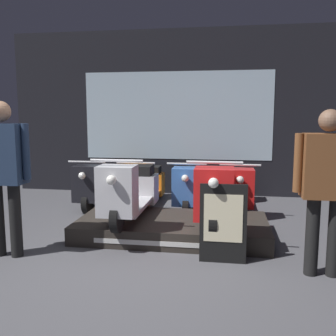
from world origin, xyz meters
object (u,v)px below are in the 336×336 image
object	(u,v)px
scooter_backrow_0	(101,184)
price_sign_board	(223,223)
scooter_backrow_3	(238,188)
scooter_backrow_1	(145,186)
person_left_browsing	(3,165)
person_right_browsing	(327,179)
scooter_display_left	(131,191)
scooter_backrow_2	(190,187)
scooter_display_right	(215,194)

from	to	relation	value
scooter_backrow_0	price_sign_board	distance (m)	3.19
scooter_backrow_0	scooter_backrow_3	bearing A→B (deg)	0.00
scooter_backrow_1	person_left_browsing	xyz separation A→B (m)	(-1.01, -2.52, 0.68)
scooter_backrow_3	person_left_browsing	xyz separation A→B (m)	(-2.60, -2.52, 0.68)
scooter_backrow_0	person_right_browsing	xyz separation A→B (m)	(3.13, -2.52, 0.61)
scooter_backrow_1	scooter_backrow_3	world-z (taller)	same
scooter_backrow_3	person_right_browsing	world-z (taller)	person_right_browsing
scooter_backrow_1	person_left_browsing	size ratio (longest dim) A/B	1.00
person_left_browsing	price_sign_board	distance (m)	2.45
scooter_display_left	scooter_backrow_2	size ratio (longest dim) A/B	1.00
scooter_backrow_3	price_sign_board	distance (m)	2.36
scooter_display_right	price_sign_board	size ratio (longest dim) A/B	2.00
scooter_display_left	scooter_backrow_0	distance (m)	1.85
scooter_display_right	scooter_backrow_3	distance (m)	1.61
scooter_display_right	person_right_browsing	world-z (taller)	person_right_browsing
scooter_display_left	scooter_backrow_3	size ratio (longest dim) A/B	1.00
person_right_browsing	scooter_display_right	bearing A→B (deg)	138.23
person_left_browsing	person_right_browsing	size ratio (longest dim) A/B	1.06
scooter_backrow_0	price_sign_board	xyz separation A→B (m)	(2.16, -2.35, 0.08)
scooter_backrow_3	person_left_browsing	bearing A→B (deg)	-135.85
scooter_display_left	scooter_backrow_0	xyz separation A→B (m)	(-0.96, 1.56, -0.23)
scooter_display_right	scooter_backrow_2	distance (m)	1.65
scooter_backrow_0	scooter_backrow_3	xyz separation A→B (m)	(2.38, 0.00, 0.00)
person_right_browsing	price_sign_board	bearing A→B (deg)	170.07
scooter_display_left	scooter_backrow_2	distance (m)	1.70
scooter_backrow_3	scooter_backrow_2	bearing A→B (deg)	180.00
scooter_backrow_0	person_left_browsing	bearing A→B (deg)	-94.87
scooter_display_right	scooter_backrow_0	size ratio (longest dim) A/B	1.00
scooter_backrow_2	person_right_browsing	bearing A→B (deg)	-58.61
scooter_backrow_3	price_sign_board	size ratio (longest dim) A/B	2.00
scooter_display_left	price_sign_board	distance (m)	1.45
scooter_backrow_1	person_right_browsing	size ratio (longest dim) A/B	1.05
person_left_browsing	scooter_display_right	bearing A→B (deg)	22.95
person_right_browsing	scooter_backrow_1	bearing A→B (deg)	132.78
scooter_backrow_1	scooter_backrow_2	distance (m)	0.79
scooter_display_right	scooter_backrow_2	xyz separation A→B (m)	(-0.46, 1.56, -0.23)
person_left_browsing	price_sign_board	xyz separation A→B (m)	(2.37, 0.17, -0.60)
scooter_display_left	scooter_backrow_0	bearing A→B (deg)	121.53
scooter_backrow_2	scooter_backrow_3	size ratio (longest dim) A/B	1.00
person_left_browsing	person_right_browsing	world-z (taller)	person_left_browsing
scooter_backrow_0	person_right_browsing	size ratio (longest dim) A/B	1.05
person_left_browsing	price_sign_board	size ratio (longest dim) A/B	2.01
scooter_backrow_2	price_sign_board	size ratio (longest dim) A/B	2.00
person_right_browsing	price_sign_board	size ratio (longest dim) A/B	1.90
scooter_backrow_2	person_left_browsing	bearing A→B (deg)	-125.57
scooter_display_left	scooter_backrow_2	bearing A→B (deg)	68.01
scooter_display_left	scooter_backrow_2	xyz separation A→B (m)	(0.63, 1.56, -0.23)
scooter_backrow_1	scooter_backrow_3	size ratio (longest dim) A/B	1.00
scooter_backrow_1	price_sign_board	distance (m)	2.72
scooter_backrow_0	scooter_backrow_2	xyz separation A→B (m)	(1.59, 0.00, 0.00)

